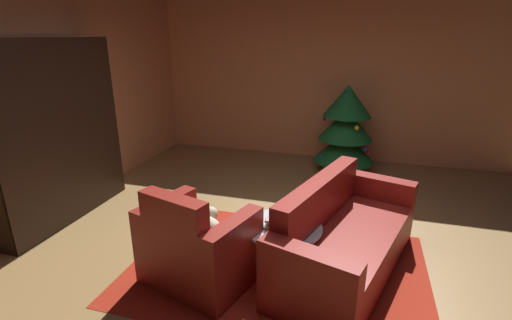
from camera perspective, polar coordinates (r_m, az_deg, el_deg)
The scene contains 11 objects.
ground_plane at distance 3.89m, azimuth 5.25°, elevation -14.56°, with size 8.04×8.04×0.00m, color olive.
wall_back at distance 6.65m, azimuth 11.46°, elevation 11.88°, with size 6.22×0.06×2.75m, color tan.
wall_left at distance 4.92m, azimuth -32.33°, elevation 7.01°, with size 0.06×6.82×2.75m, color tan.
area_rug at distance 3.71m, azimuth 3.28°, elevation -16.34°, with size 2.78×1.96×0.01m, color maroon.
bookshelf_unit at distance 4.93m, azimuth -27.79°, elevation 3.83°, with size 0.39×1.80×2.12m.
armchair_red at distance 3.41m, azimuth -9.18°, elevation -13.41°, with size 1.09×0.93×0.93m.
couch_red at distance 3.63m, azimuth 13.38°, elevation -12.05°, with size 1.32×2.05×0.87m.
coffee_table at distance 3.44m, azimuth 4.15°, elevation -10.86°, with size 0.73×0.73×0.48m.
book_stack_on_table at distance 3.36m, azimuth 3.17°, elevation -9.68°, with size 0.22×0.18×0.11m.
bottle_on_table at distance 3.36m, azimuth 7.62°, elevation -9.01°, with size 0.08×0.08×0.24m.
decorated_tree at distance 6.10m, azimuth 13.74°, elevation 4.91°, with size 0.97×0.97×1.40m.
Camera 1 is at (0.58, -3.20, 2.14)m, focal length 25.79 mm.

